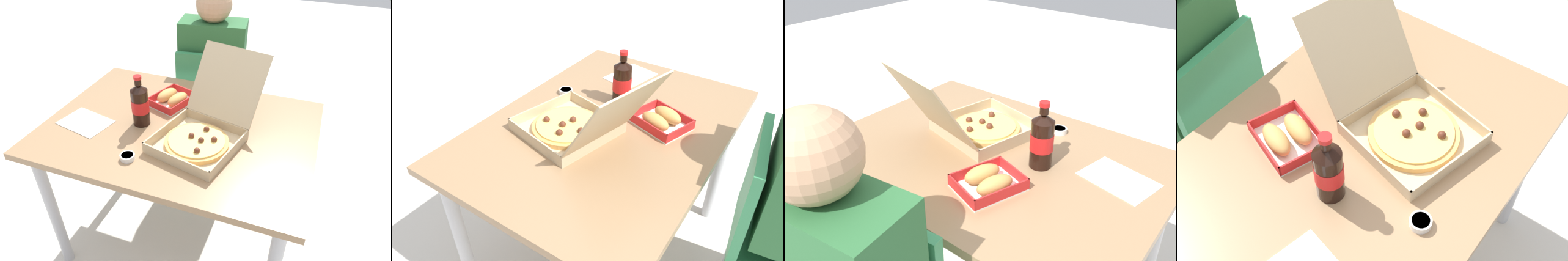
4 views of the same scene
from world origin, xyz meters
The scene contains 9 objects.
ground_plane centered at (0.00, 0.00, 0.00)m, with size 10.00×10.00×0.00m, color beige.
dining_table centered at (0.00, 0.00, 0.64)m, with size 1.13×0.81×0.72m.
chair centered at (-0.06, 0.64, 0.48)m, with size 0.45×0.45×0.83m.
diner_person centered at (-0.07, 0.70, 0.69)m, with size 0.38×0.44×1.15m.
pizza_box_open centered at (0.12, -0.06, 0.77)m, with size 0.40×0.52×0.30m.
bread_side_box centered at (-0.10, 0.16, 0.75)m, with size 0.20×0.23×0.06m.
cola_bottle centered at (-0.16, -0.03, 0.82)m, with size 0.07×0.07×0.22m.
paper_menu centered at (-0.39, -0.12, 0.73)m, with size 0.21×0.15×0.00m, color white.
dipping_sauce_cup centered at (-0.10, -0.27, 0.74)m, with size 0.06×0.06×0.02m.
Camera 1 is at (0.48, -1.11, 1.56)m, focal length 31.85 mm.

